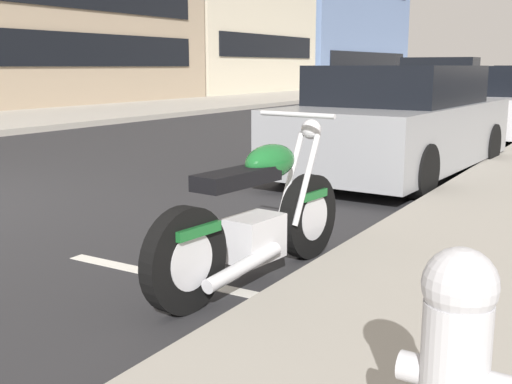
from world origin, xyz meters
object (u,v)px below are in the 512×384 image
(parked_car_second_in_row, at_px, (398,123))
(parked_car_at_intersection, at_px, (487,104))
(parked_motorcycle, at_px, (257,219))
(fire_hydrant, at_px, (456,354))
(crossing_truck, at_px, (439,75))

(parked_car_second_in_row, xyz_separation_m, parked_car_at_intersection, (5.43, -0.05, -0.02))
(parked_motorcycle, xyz_separation_m, fire_hydrant, (-1.58, -1.70, 0.11))
(parked_car_second_in_row, bearing_deg, crossing_truck, 16.98)
(parked_car_second_in_row, height_order, fire_hydrant, parked_car_second_in_row)
(parked_car_at_intersection, bearing_deg, fire_hydrant, -169.56)
(parked_motorcycle, distance_m, parked_car_second_in_row, 4.69)
(parked_car_second_in_row, bearing_deg, fire_hydrant, -156.88)
(parked_car_at_intersection, distance_m, fire_hydrant, 11.87)
(crossing_truck, bearing_deg, parked_motorcycle, 103.02)
(parked_car_at_intersection, height_order, crossing_truck, crossing_truck)
(parked_motorcycle, bearing_deg, parked_car_second_in_row, 12.92)
(parked_car_second_in_row, relative_size, parked_car_at_intersection, 1.03)
(fire_hydrant, bearing_deg, crossing_truck, 15.35)
(parked_motorcycle, xyz_separation_m, parked_car_at_intersection, (10.08, 0.55, 0.24))
(parked_car_second_in_row, bearing_deg, parked_motorcycle, -169.79)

